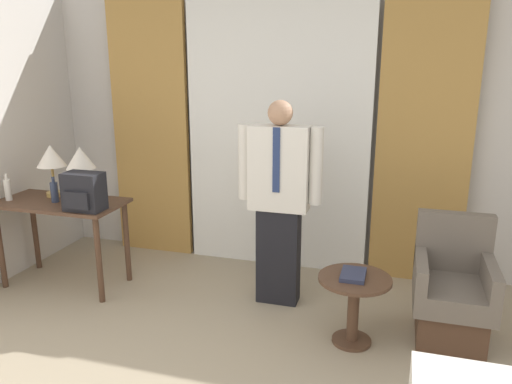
% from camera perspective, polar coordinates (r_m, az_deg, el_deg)
% --- Properties ---
extents(wall_back, '(10.00, 0.06, 2.70)m').
position_cam_1_polar(wall_back, '(4.86, 2.78, 7.35)').
color(wall_back, beige).
rests_on(wall_back, ground_plane).
extents(curtain_sheer_center, '(1.75, 0.06, 2.58)m').
position_cam_1_polar(curtain_sheer_center, '(4.74, 2.40, 6.43)').
color(curtain_sheer_center, white).
rests_on(curtain_sheer_center, ground_plane).
extents(curtain_drape_left, '(0.81, 0.06, 2.58)m').
position_cam_1_polar(curtain_drape_left, '(5.22, -11.93, 6.92)').
color(curtain_drape_left, '#B28442').
rests_on(curtain_drape_left, ground_plane).
extents(curtain_drape_right, '(0.81, 0.06, 2.58)m').
position_cam_1_polar(curtain_drape_right, '(4.61, 18.62, 5.40)').
color(curtain_drape_right, '#B28442').
rests_on(curtain_drape_right, ground_plane).
extents(desk, '(1.12, 0.57, 0.79)m').
position_cam_1_polar(desk, '(4.74, -21.36, -2.46)').
color(desk, '#4C3323').
rests_on(desk, ground_plane).
extents(table_lamp_left, '(0.25, 0.25, 0.47)m').
position_cam_1_polar(table_lamp_left, '(4.83, -22.38, 3.57)').
color(table_lamp_left, tan).
rests_on(table_lamp_left, desk).
extents(table_lamp_right, '(0.25, 0.25, 0.47)m').
position_cam_1_polar(table_lamp_right, '(4.64, -19.42, 3.44)').
color(table_lamp_right, tan).
rests_on(table_lamp_right, desk).
extents(bottle_near_edge, '(0.06, 0.06, 0.24)m').
position_cam_1_polar(bottle_near_edge, '(4.90, -26.51, 0.29)').
color(bottle_near_edge, silver).
rests_on(bottle_near_edge, desk).
extents(bottle_by_lamp, '(0.06, 0.06, 0.23)m').
position_cam_1_polar(bottle_by_lamp, '(4.68, -22.05, 0.03)').
color(bottle_by_lamp, '#2D3851').
rests_on(bottle_by_lamp, desk).
extents(backpack, '(0.32, 0.22, 0.32)m').
position_cam_1_polar(backpack, '(4.33, -19.09, 0.01)').
color(backpack, black).
rests_on(backpack, desk).
extents(person, '(0.69, 0.23, 1.69)m').
position_cam_1_polar(person, '(4.04, 2.67, -0.61)').
color(person, black).
rests_on(person, ground_plane).
extents(armchair, '(0.55, 0.62, 0.89)m').
position_cam_1_polar(armchair, '(3.99, 21.47, -10.83)').
color(armchair, '#4C3323').
rests_on(armchair, ground_plane).
extents(side_table, '(0.52, 0.52, 0.51)m').
position_cam_1_polar(side_table, '(3.70, 11.11, -11.85)').
color(side_table, '#4C3323').
rests_on(side_table, ground_plane).
extents(book, '(0.17, 0.25, 0.03)m').
position_cam_1_polar(book, '(3.63, 11.05, -9.25)').
color(book, '#2D334C').
rests_on(book, side_table).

